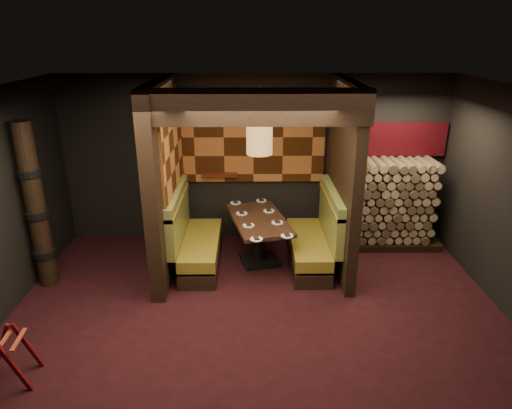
% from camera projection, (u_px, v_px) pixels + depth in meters
% --- Properties ---
extents(floor, '(6.50, 5.50, 0.02)m').
position_uv_depth(floor, '(257.00, 327.00, 5.75)').
color(floor, black).
rests_on(floor, ground).
extents(ceiling, '(6.50, 5.50, 0.02)m').
position_uv_depth(ceiling, '(258.00, 96.00, 4.72)').
color(ceiling, black).
rests_on(ceiling, ground).
extents(wall_back, '(6.50, 0.02, 2.85)m').
position_uv_depth(wall_back, '(255.00, 159.00, 7.81)').
color(wall_back, black).
rests_on(wall_back, ground).
extents(partition_left, '(0.20, 2.20, 2.85)m').
position_uv_depth(partition_left, '(165.00, 179.00, 6.76)').
color(partition_left, black).
rests_on(partition_left, floor).
extents(partition_right, '(0.15, 2.10, 2.85)m').
position_uv_depth(partition_right, '(342.00, 177.00, 6.84)').
color(partition_right, black).
rests_on(partition_right, floor).
extents(header_beam, '(2.85, 0.18, 0.44)m').
position_uv_depth(header_beam, '(255.00, 107.00, 5.45)').
color(header_beam, black).
rests_on(header_beam, partition_left).
extents(tapa_back_panel, '(2.40, 0.06, 1.55)m').
position_uv_depth(tapa_back_panel, '(253.00, 137.00, 7.62)').
color(tapa_back_panel, '#AD602B').
rests_on(tapa_back_panel, wall_back).
extents(tapa_side_panel, '(0.04, 1.85, 1.45)m').
position_uv_depth(tapa_side_panel, '(173.00, 148.00, 6.77)').
color(tapa_side_panel, '#AD602B').
rests_on(tapa_side_panel, partition_left).
extents(lacquer_shelf, '(0.60, 0.12, 0.07)m').
position_uv_depth(lacquer_shelf, '(220.00, 175.00, 7.79)').
color(lacquer_shelf, '#521C0F').
rests_on(lacquer_shelf, wall_back).
extents(booth_bench_left, '(0.68, 1.60, 1.14)m').
position_uv_depth(booth_bench_left, '(194.00, 241.00, 7.13)').
color(booth_bench_left, black).
rests_on(booth_bench_left, floor).
extents(booth_bench_right, '(0.68, 1.60, 1.14)m').
position_uv_depth(booth_bench_right, '(315.00, 241.00, 7.15)').
color(booth_bench_right, black).
rests_on(booth_bench_right, floor).
extents(dining_table, '(1.08, 1.57, 0.75)m').
position_uv_depth(dining_table, '(259.00, 232.00, 7.17)').
color(dining_table, black).
rests_on(dining_table, floor).
extents(place_settings, '(0.95, 1.71, 0.03)m').
position_uv_depth(place_settings, '(259.00, 218.00, 7.09)').
color(place_settings, white).
rests_on(place_settings, dining_table).
extents(pendant_lamp, '(0.38, 0.38, 1.05)m').
position_uv_depth(pendant_lamp, '(259.00, 139.00, 6.59)').
color(pendant_lamp, olive).
rests_on(pendant_lamp, ceiling).
extents(luggage_rack, '(0.60, 0.45, 0.62)m').
position_uv_depth(luggage_rack, '(8.00, 356.00, 4.77)').
color(luggage_rack, '#47080A').
rests_on(luggage_rack, floor).
extents(totem_column, '(0.31, 0.31, 2.40)m').
position_uv_depth(totem_column, '(36.00, 208.00, 6.31)').
color(totem_column, black).
rests_on(totem_column, floor).
extents(firewood_stack, '(1.73, 0.70, 1.50)m').
position_uv_depth(firewood_stack, '(390.00, 204.00, 7.70)').
color(firewood_stack, black).
rests_on(firewood_stack, floor).
extents(mosaic_header, '(1.83, 0.10, 0.56)m').
position_uv_depth(mosaic_header, '(391.00, 139.00, 7.63)').
color(mosaic_header, maroon).
rests_on(mosaic_header, wall_back).
extents(bay_front_post, '(0.08, 0.08, 2.85)m').
position_uv_depth(bay_front_post, '(345.00, 172.00, 7.08)').
color(bay_front_post, black).
rests_on(bay_front_post, floor).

